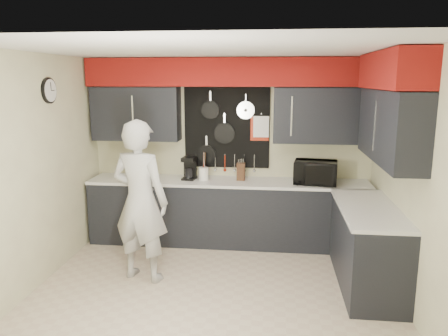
# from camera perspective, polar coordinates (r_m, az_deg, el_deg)

# --- Properties ---
(ground) EXTENTS (4.00, 4.00, 0.00)m
(ground) POSITION_cam_1_polar(r_m,az_deg,el_deg) (5.06, -1.26, -15.62)
(ground) COLOR #C5B399
(ground) RESTS_ON ground
(back_wall_assembly) EXTENTS (4.00, 0.36, 2.60)m
(back_wall_assembly) POSITION_cam_1_polar(r_m,az_deg,el_deg) (6.10, 0.80, 8.72)
(back_wall_assembly) COLOR beige
(back_wall_assembly) RESTS_ON ground
(right_wall_assembly) EXTENTS (0.36, 3.50, 2.60)m
(right_wall_assembly) POSITION_cam_1_polar(r_m,az_deg,el_deg) (4.90, 21.26, 6.45)
(right_wall_assembly) COLOR beige
(right_wall_assembly) RESTS_ON ground
(left_wall_assembly) EXTENTS (0.05, 3.50, 2.60)m
(left_wall_assembly) POSITION_cam_1_polar(r_m,az_deg,el_deg) (5.27, -23.31, -0.08)
(left_wall_assembly) COLOR beige
(left_wall_assembly) RESTS_ON ground
(base_cabinets) EXTENTS (3.95, 2.20, 0.92)m
(base_cabinets) POSITION_cam_1_polar(r_m,az_deg,el_deg) (5.89, 4.99, -6.83)
(base_cabinets) COLOR black
(base_cabinets) RESTS_ON ground
(microwave) EXTENTS (0.61, 0.45, 0.31)m
(microwave) POSITION_cam_1_polar(r_m,az_deg,el_deg) (6.00, 11.84, -0.57)
(microwave) COLOR black
(microwave) RESTS_ON base_cabinets
(knife_block) EXTENTS (0.11, 0.11, 0.24)m
(knife_block) POSITION_cam_1_polar(r_m,az_deg,el_deg) (6.10, 2.22, -0.47)
(knife_block) COLOR #341610
(knife_block) RESTS_ON base_cabinets
(utensil_crock) EXTENTS (0.14, 0.14, 0.18)m
(utensil_crock) POSITION_cam_1_polar(r_m,az_deg,el_deg) (6.12, -2.67, -0.74)
(utensil_crock) COLOR white
(utensil_crock) RESTS_ON base_cabinets
(coffee_maker) EXTENTS (0.20, 0.23, 0.32)m
(coffee_maker) POSITION_cam_1_polar(r_m,az_deg,el_deg) (6.17, -4.53, 0.07)
(coffee_maker) COLOR black
(coffee_maker) RESTS_ON base_cabinets
(person) EXTENTS (0.78, 0.60, 1.88)m
(person) POSITION_cam_1_polar(r_m,az_deg,el_deg) (5.09, -10.89, -4.29)
(person) COLOR #ABABA9
(person) RESTS_ON ground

